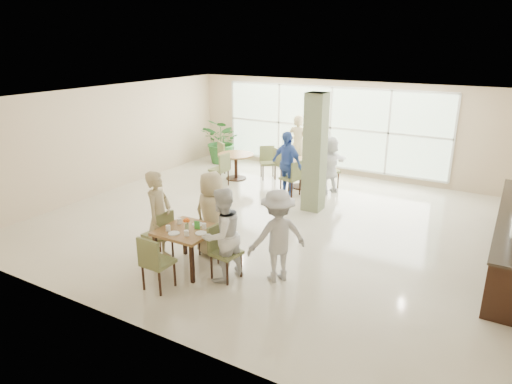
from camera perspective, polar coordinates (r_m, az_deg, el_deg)
The scene contains 19 objects.
ground at distance 10.36m, azimuth 2.39°, elevation -3.77°, with size 10.00×10.00×0.00m, color beige.
room_shell at distance 9.84m, azimuth 2.53°, elevation 5.44°, with size 10.00×10.00×10.00m.
window_bank at distance 14.09m, azimuth 9.26°, elevation 7.97°, with size 7.00×0.04×7.00m.
column at distance 10.80m, azimuth 7.38°, elevation 4.85°, with size 0.45×0.45×2.80m, color #5D6848.
main_table at distance 8.20m, azimuth -8.58°, elevation -5.22°, with size 0.95×0.95×0.75m.
round_table_left at distance 13.41m, azimuth -2.53°, elevation 3.99°, with size 1.05×1.05×0.75m.
round_table_right at distance 12.68m, azimuth 5.83°, elevation 3.16°, with size 1.17×1.17×0.75m.
chairs_main_table at distance 8.24m, azimuth -8.41°, elevation -6.45°, with size 2.04×2.00×0.95m.
chairs_table_left at distance 13.46m, azimuth -2.23°, elevation 3.66°, with size 2.09×1.89×0.95m.
chairs_table_right at distance 12.70m, azimuth 5.66°, elevation 2.67°, with size 2.05×1.78×0.95m.
tabletop_clutter at distance 8.11m, azimuth -8.56°, elevation -4.30°, with size 0.74×0.73×0.21m.
potted_plant at distance 15.17m, azimuth -4.19°, elevation 6.38°, with size 1.34×1.34×1.49m, color #245A24.
teen_left at distance 8.51m, azimuth -12.02°, elevation -3.03°, with size 0.63×0.41×1.72m, color tan.
teen_far at distance 8.61m, azimuth -5.51°, elevation -2.74°, with size 0.80×0.44×1.64m, color tan.
teen_right at distance 7.70m, azimuth -4.26°, elevation -5.36°, with size 0.80×0.62×1.64m, color white.
teen_standing at distance 7.67m, azimuth 2.70°, elevation -5.50°, with size 1.04×0.60×1.62m, color #B2B2B5.
adult_a at distance 11.90m, azimuth 3.83°, elevation 3.53°, with size 1.00×0.57×1.71m, color #3B5DB1.
adult_b at distance 12.24m, azimuth 9.16°, elevation 3.36°, with size 1.43×0.62×1.54m, color white.
adult_standing at distance 13.98m, azimuth 5.24°, elevation 5.95°, with size 0.65×0.43×1.79m, color tan.
Camera 1 is at (4.45, -8.49, 3.93)m, focal length 32.00 mm.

